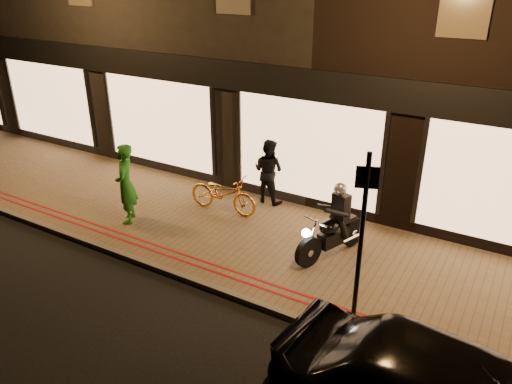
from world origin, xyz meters
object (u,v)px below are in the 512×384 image
person_green (126,184)px  sign_post (362,232)px  motorcycle (333,228)px  bicycle_gold (223,193)px

person_green → sign_post: bearing=48.5°
sign_post → person_green: size_ratio=1.60×
motorcycle → bicycle_gold: motorcycle is taller
sign_post → person_green: 5.87m
motorcycle → sign_post: (1.12, -1.73, 1.06)m
bicycle_gold → sign_post: bearing=-120.6°
sign_post → person_green: bearing=172.8°
sign_post → motorcycle: bearing=122.8°
motorcycle → sign_post: 2.32m
sign_post → bicycle_gold: bearing=151.5°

